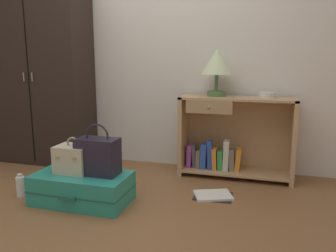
# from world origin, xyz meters

# --- Properties ---
(ground_plane) EXTENTS (9.00, 9.00, 0.00)m
(ground_plane) POSITION_xyz_m (0.00, 0.00, 0.00)
(ground_plane) COLOR brown
(back_wall) EXTENTS (6.40, 0.10, 2.60)m
(back_wall) POSITION_xyz_m (0.00, 1.50, 1.30)
(back_wall) COLOR silver
(back_wall) RESTS_ON ground_plane
(wardrobe) EXTENTS (1.03, 0.47, 1.89)m
(wardrobe) POSITION_xyz_m (-1.23, 1.20, 0.95)
(wardrobe) COLOR black
(wardrobe) RESTS_ON ground_plane
(bookshelf) EXTENTS (1.07, 0.37, 0.77)m
(bookshelf) POSITION_xyz_m (0.82, 1.26, 0.37)
(bookshelf) COLOR tan
(bookshelf) RESTS_ON ground_plane
(table_lamp) EXTENTS (0.30, 0.30, 0.45)m
(table_lamp) POSITION_xyz_m (0.65, 1.28, 1.08)
(table_lamp) COLOR #4C7542
(table_lamp) RESTS_ON bookshelf
(bowl) EXTENTS (0.15, 0.15, 0.05)m
(bowl) POSITION_xyz_m (1.12, 1.28, 0.80)
(bowl) COLOR silver
(bowl) RESTS_ON bookshelf
(suitcase_large) EXTENTS (0.76, 0.44, 0.24)m
(suitcase_large) POSITION_xyz_m (-0.24, 0.27, 0.12)
(suitcase_large) COLOR teal
(suitcase_large) RESTS_ON ground_plane
(train_case) EXTENTS (0.27, 0.22, 0.29)m
(train_case) POSITION_xyz_m (-0.32, 0.30, 0.35)
(train_case) COLOR beige
(train_case) RESTS_ON suitcase_large
(handbag) EXTENTS (0.32, 0.18, 0.40)m
(handbag) POSITION_xyz_m (-0.11, 0.31, 0.38)
(handbag) COLOR #231E2D
(handbag) RESTS_ON suitcase_large
(bottle) EXTENTS (0.07, 0.07, 0.19)m
(bottle) POSITION_xyz_m (-0.80, 0.23, 0.09)
(bottle) COLOR white
(bottle) RESTS_ON ground_plane
(open_book_on_floor) EXTENTS (0.36, 0.32, 0.02)m
(open_book_on_floor) POSITION_xyz_m (0.74, 0.68, 0.01)
(open_book_on_floor) COLOR white
(open_book_on_floor) RESTS_ON ground_plane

